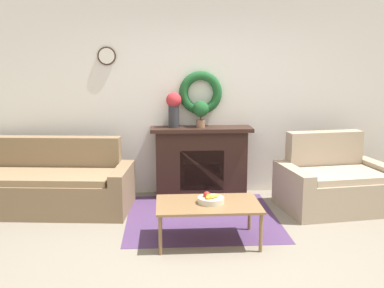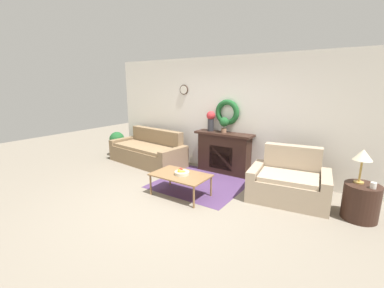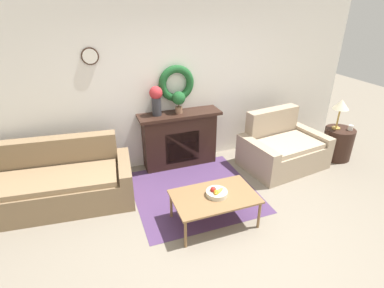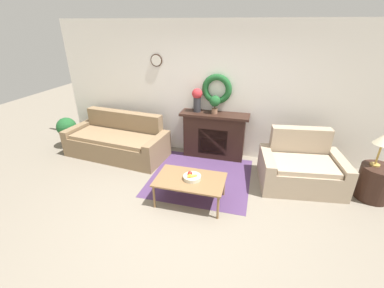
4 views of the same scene
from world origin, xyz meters
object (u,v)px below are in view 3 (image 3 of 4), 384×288
potted_plant_on_mantel (179,99)px  coffee_table (215,198)px  mug (351,128)px  fireplace (180,139)px  table_lamp (341,105)px  fruit_bowl (217,193)px  couch_left (55,184)px  loveseat_right (282,149)px  vase_on_mantel_left (156,99)px  side_table_by_loveseat (337,143)px

potted_plant_on_mantel → coffee_table: bearing=-92.1°
mug → potted_plant_on_mantel: potted_plant_on_mantel is taller
fireplace → table_lamp: size_ratio=2.57×
fruit_bowl → table_lamp: 2.96m
couch_left → table_lamp: table_lamp is taller
mug → potted_plant_on_mantel: bearing=163.7°
fruit_bowl → fireplace: bearing=88.6°
loveseat_right → table_lamp: table_lamp is taller
fireplace → vase_on_mantel_left: vase_on_mantel_left is taller
mug → table_lamp: bearing=141.8°
loveseat_right → fruit_bowl: 1.98m
table_lamp → potted_plant_on_mantel: size_ratio=1.49×
coffee_table → vase_on_mantel_left: bearing=100.5°
loveseat_right → fruit_bowl: loveseat_right is taller
fruit_bowl → vase_on_mantel_left: size_ratio=0.58×
table_lamp → mug: (0.18, -0.14, -0.39)m
couch_left → vase_on_mantel_left: vase_on_mantel_left is taller
loveseat_right → mug: loveseat_right is taller
table_lamp → vase_on_mantel_left: size_ratio=1.13×
fireplace → couch_left: bearing=-167.2°
fireplace → loveseat_right: fireplace is taller
table_lamp → vase_on_mantel_left: (-3.09, 0.73, 0.24)m
fruit_bowl → mug: (2.94, 0.77, 0.16)m
mug → fruit_bowl: bearing=-165.3°
coffee_table → fruit_bowl: bearing=4.1°
side_table_by_loveseat → potted_plant_on_mantel: (-2.79, 0.76, 0.91)m
loveseat_right → coffee_table: size_ratio=1.37×
table_lamp → side_table_by_loveseat: bearing=-38.7°
fireplace → coffee_table: bearing=-92.3°
fireplace → loveseat_right: (1.66, -0.65, -0.17)m
couch_left → fruit_bowl: bearing=-25.1°
mug → couch_left: bearing=175.3°
couch_left → side_table_by_loveseat: couch_left is taller
side_table_by_loveseat → mug: size_ratio=6.24×
coffee_table → side_table_by_loveseat: (2.85, 0.86, -0.10)m
fruit_bowl → side_table_by_loveseat: 2.96m
couch_left → loveseat_right: loveseat_right is taller
loveseat_right → couch_left: bearing=169.4°
fruit_bowl → loveseat_right: bearing=30.1°
loveseat_right → vase_on_mantel_left: 2.33m
fruit_bowl → potted_plant_on_mantel: 1.78m
fireplace → table_lamp: bearing=-14.9°
side_table_by_loveseat → loveseat_right: bearing=173.5°
coffee_table → table_lamp: 3.00m
couch_left → table_lamp: size_ratio=4.11×
coffee_table → fireplace: bearing=87.7°
vase_on_mantel_left → potted_plant_on_mantel: (0.37, -0.02, -0.05)m
fireplace → couch_left: 2.07m
table_lamp → mug: table_lamp is taller
fireplace → potted_plant_on_mantel: 0.71m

